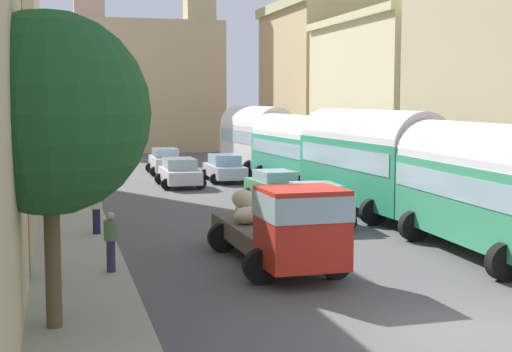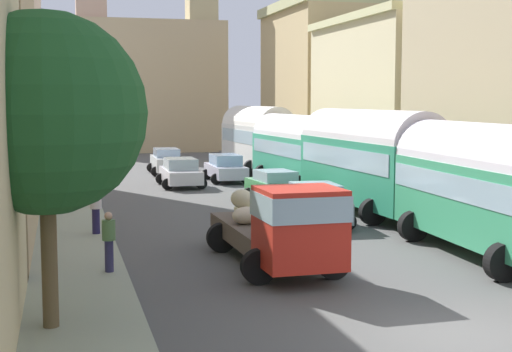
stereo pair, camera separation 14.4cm
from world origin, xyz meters
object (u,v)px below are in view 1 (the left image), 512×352
cargo_truck_0 (283,226)px  pedestrian_3 (111,240)px  parked_bus_0 (492,184)px  car_3 (275,187)px  parked_bus_1 (369,156)px  pedestrian_2 (96,207)px  car_1 (165,161)px  parked_bus_2 (300,148)px  parked_bus_3 (256,136)px  pedestrian_1 (71,169)px  car_2 (316,204)px  car_4 (225,168)px  car_0 (180,172)px  pedestrian_0 (75,184)px

cargo_truck_0 → pedestrian_3: cargo_truck_0 is taller
parked_bus_0 → car_3: 13.13m
parked_bus_1 → pedestrian_2: (-11.13, -2.86, -1.30)m
parked_bus_0 → car_1: parked_bus_0 is taller
parked_bus_2 → parked_bus_3: size_ratio=1.13×
pedestrian_1 → car_2: bearing=-59.7°
parked_bus_0 → pedestrian_1: 24.23m
car_1 → car_3: 14.60m
car_3 → pedestrian_1: pedestrian_1 is taller
parked_bus_3 → cargo_truck_0: size_ratio=1.23×
parked_bus_2 → car_4: parked_bus_2 is taller
parked_bus_2 → pedestrian_2: 16.30m
car_0 → pedestrian_2: bearing=-109.9°
parked_bus_0 → car_2: (-3.13, 6.62, -1.40)m
parked_bus_3 → cargo_truck_0: 27.96m
parked_bus_3 → car_1: parked_bus_3 is taller
cargo_truck_0 → car_1: cargo_truck_0 is taller
pedestrian_3 → pedestrian_0: bearing=92.3°
car_3 → pedestrian_2: pedestrian_2 is taller
cargo_truck_0 → parked_bus_1: bearing=54.8°
parked_bus_2 → pedestrian_2: parked_bus_2 is taller
cargo_truck_0 → parked_bus_2: bearing=70.4°
parked_bus_0 → pedestrian_0: 18.49m
pedestrian_1 → pedestrian_0: bearing=-89.8°
parked_bus_3 → car_2: (-3.13, -20.38, -1.55)m
parked_bus_1 → pedestrian_1: parked_bus_1 is taller
parked_bus_2 → pedestrian_0: 12.25m
parked_bus_2 → pedestrian_1: bearing=164.6°
pedestrian_2 → pedestrian_1: bearing=92.0°
cargo_truck_0 → pedestrian_3: bearing=173.9°
cargo_truck_0 → pedestrian_3: (-4.59, 0.49, -0.27)m
car_3 → pedestrian_2: size_ratio=2.10×
car_1 → car_4: 5.68m
car_3 → pedestrian_0: bearing=169.6°
pedestrian_3 → car_0: bearing=75.8°
car_0 → pedestrian_2: size_ratio=2.37×
pedestrian_3 → parked_bus_2: bearing=58.0°
parked_bus_0 → car_4: parked_bus_0 is taller
parked_bus_2 → pedestrian_1: (-11.65, 3.21, -1.13)m
car_4 → parked_bus_1: bearing=-76.3°
pedestrian_1 → pedestrian_3: bearing=-88.4°
parked_bus_2 → car_1: (-5.84, 9.04, -1.32)m
parked_bus_3 → car_2: size_ratio=2.18×
parked_bus_0 → car_1: bearing=102.2°
parked_bus_0 → car_1: size_ratio=2.11×
pedestrian_2 → car_1: bearing=75.8°
parked_bus_2 → pedestrian_1: parked_bus_2 is taller
parked_bus_3 → pedestrian_2: (-11.13, -20.86, -1.29)m
car_4 → pedestrian_1: (-8.48, -0.81, 0.23)m
pedestrian_0 → parked_bus_3: bearing=47.5°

